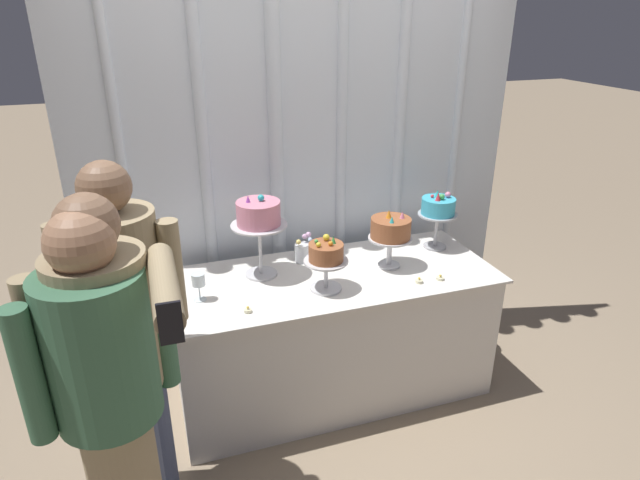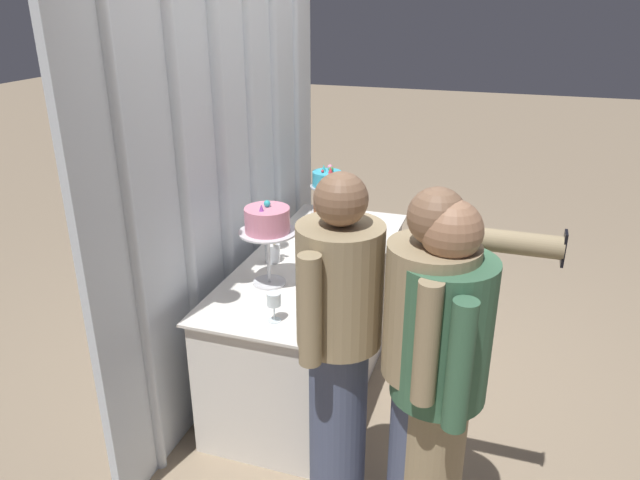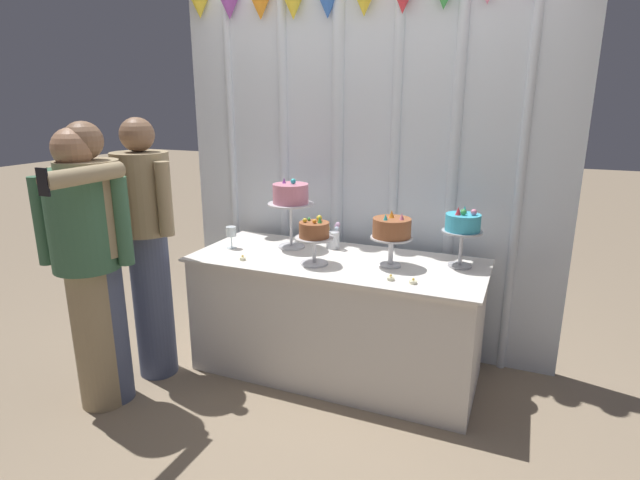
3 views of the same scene
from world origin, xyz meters
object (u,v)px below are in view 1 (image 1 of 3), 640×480
Objects in this scene: tealight_near_left at (419,281)px; guest_girl_blue_dress at (117,389)px; wine_glass at (198,281)px; tealight_near_right at (440,278)px; tealight_far_left at (248,310)px; flower_vase at (303,251)px; cake_table at (332,334)px; cake_display_leftmost at (259,218)px; guest_man_pink_jacket at (111,406)px; guest_man_dark_suit at (129,335)px; cake_display_midleft at (326,256)px; cake_display_midright at (391,230)px; cake_display_rightmost at (438,209)px.

tealight_near_left is 1.62m from guest_girl_blue_dress.
tealight_near_right is at bearing -8.74° from wine_glass.
wine_glass is 3.86× the size of tealight_far_left.
cake_table is at bearing -63.60° from flower_vase.
cake_display_leftmost reaches higher than wine_glass.
guest_man_dark_suit is at bearing 80.75° from guest_man_pink_jacket.
cake_table is at bearing 37.35° from guest_man_pink_jacket.
cake_display_midleft reaches higher than cake_table.
tealight_near_left is at bearing -74.29° from cake_display_midright.
cake_table is 0.97m from cake_display_rightmost.
tealight_near_left is at bearing 177.43° from tealight_near_right.
tealight_near_left is 0.03× the size of guest_man_dark_suit.
cake_table is 5.39× the size of cake_display_midright.
tealight_near_left is (1.13, -0.19, -0.10)m from wine_glass.
guest_man_dark_suit reaches higher than cake_display_midright.
wine_glass is 0.90m from guest_man_pink_jacket.
cake_display_leftmost is at bearing 40.48° from guest_man_dark_suit.
guest_man_pink_jacket reaches higher than tealight_near_right.
wine_glass is 3.49× the size of tealight_near_left.
tealight_near_left is 1.66m from guest_man_pink_jacket.
cake_display_midright is (0.34, 0.00, 0.60)m from cake_table.
cake_table is 0.70m from tealight_far_left.
tealight_near_right is at bearing -51.62° from cake_display_midright.
flower_vase is at bearing 175.51° from cake_display_rightmost.
cake_table is 4.98× the size of cake_display_rightmost.
tealight_far_left is at bearing 44.42° from guest_girl_blue_dress.
guest_girl_blue_dress is at bearing -160.72° from tealight_near_right.
flower_vase is 4.27× the size of tealight_near_right.
guest_girl_blue_dress reaches higher than cake_display_leftmost.
cake_display_midright is 7.98× the size of tealight_near_left.
flower_vase is at bearing 116.40° from cake_table.
cake_table is at bearing -168.22° from cake_display_rightmost.
guest_man_dark_suit is at bearing -157.99° from tealight_far_left.
tealight_far_left is at bearing -162.46° from cake_display_rightmost.
cake_display_rightmost reaches higher than tealight_near_right.
guest_man_dark_suit is (-0.95, -0.67, 0.05)m from flower_vase.
cake_table is 1.14× the size of guest_man_pink_jacket.
cake_display_leftmost reaches higher than cake_display_midright.
cake_display_midleft is 0.86m from cake_display_rightmost.
cake_display_midright is at bearing -158.71° from cake_display_rightmost.
guest_girl_blue_dress is at bearing -97.11° from guest_man_dark_suit.
cake_display_midright is at bearing 128.38° from tealight_near_right.
cake_display_rightmost is at bearing 64.22° from tealight_near_right.
tealight_near_left is at bearing -24.90° from cake_display_leftmost.
cake_display_rightmost is 1.33m from tealight_far_left.
cake_display_rightmost is 0.85m from flower_vase.
wine_glass is (-1.07, -0.05, -0.11)m from cake_display_midright.
guest_man_dark_suit reaches higher than cake_display_midleft.
guest_man_pink_jacket is at bearing -145.32° from cake_display_midleft.
flower_vase is (-0.45, 0.21, -0.15)m from cake_display_midright.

